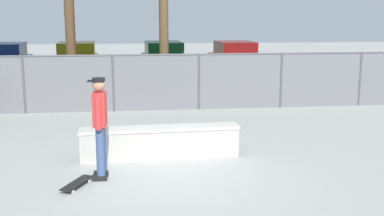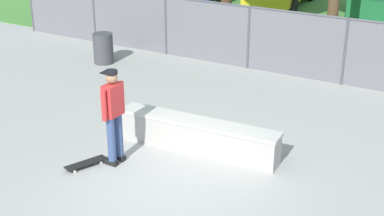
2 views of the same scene
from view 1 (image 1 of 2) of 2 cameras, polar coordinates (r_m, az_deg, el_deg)
The scene contains 10 objects.
ground_plane at distance 8.84m, azimuth -2.17°, elevation -8.28°, with size 80.00×80.00×0.00m, color #9E9E99.
grass_strip at distance 25.08m, azimuth -5.33°, elevation 4.39°, with size 30.34×20.00×0.02m, color #478438.
concrete_ledge at distance 9.96m, azimuth -3.80°, elevation -4.07°, with size 3.29×0.63×0.65m.
skateboarder at distance 8.68m, azimuth -10.85°, elevation -1.76°, with size 0.31×0.60×1.84m.
skateboard at distance 8.60m, azimuth -13.49°, elevation -8.66°, with size 0.51×0.81×0.09m.
chainlink_fence at distance 14.75m, azimuth -4.23°, elevation 3.35°, with size 18.41×0.07×1.74m.
car_blue at distance 22.88m, azimuth -21.30°, elevation 5.12°, with size 2.19×4.29×1.66m.
car_yellow at distance 22.52m, azimuth -13.47°, elevation 5.49°, with size 2.19×4.29×1.66m.
car_green at distance 22.37m, azimuth -3.34°, elevation 5.74°, with size 2.19×4.29×1.66m.
car_red at distance 22.65m, azimuth 5.17°, elevation 5.78°, with size 2.19×4.29×1.66m.
Camera 1 is at (-0.67, -8.31, 2.94)m, focal length 44.98 mm.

